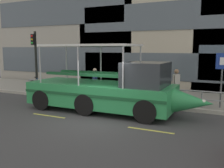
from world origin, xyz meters
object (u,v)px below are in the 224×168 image
at_px(parking_sign, 222,71).
at_px(duck_tour_boat, 110,90).
at_px(traffic_light_pole, 35,55).
at_px(pedestrian_mid_right, 95,79).
at_px(pedestrian_near_bow, 176,82).
at_px(pedestrian_mid_left, 129,80).
at_px(leaned_bicycle, 39,86).

height_order(parking_sign, duck_tour_boat, duck_tour_boat).
height_order(traffic_light_pole, pedestrian_mid_right, traffic_light_pole).
relative_size(pedestrian_near_bow, pedestrian_mid_left, 1.07).
distance_m(leaned_bicycle, pedestrian_near_bow, 9.14).
bearing_deg(pedestrian_mid_left, pedestrian_near_bow, -6.47).
bearing_deg(traffic_light_pole, pedestrian_mid_right, 3.53).
distance_m(parking_sign, pedestrian_mid_left, 5.17).
xyz_separation_m(leaned_bicycle, pedestrian_mid_right, (4.13, 0.40, 0.63)).
relative_size(duck_tour_boat, pedestrian_mid_left, 5.40).
bearing_deg(duck_tour_boat, pedestrian_near_bow, 46.26).
height_order(traffic_light_pole, pedestrian_near_bow, traffic_light_pole).
xyz_separation_m(parking_sign, pedestrian_near_bow, (-2.22, 0.37, -0.72)).
xyz_separation_m(traffic_light_pole, pedestrian_mid_left, (6.58, 0.59, -1.42)).
bearing_deg(pedestrian_mid_left, traffic_light_pole, -174.85).
bearing_deg(leaned_bicycle, pedestrian_mid_left, 6.58).
bearing_deg(parking_sign, leaned_bicycle, -179.84).
xyz_separation_m(duck_tour_boat, pedestrian_mid_right, (-2.36, 2.73, 0.13)).
distance_m(leaned_bicycle, pedestrian_mid_right, 4.20).
distance_m(leaned_bicycle, duck_tour_boat, 6.91).
bearing_deg(pedestrian_mid_right, pedestrian_mid_left, 8.50).
relative_size(traffic_light_pole, parking_sign, 1.51).
xyz_separation_m(pedestrian_near_bow, pedestrian_mid_left, (-2.84, 0.32, -0.07)).
relative_size(traffic_light_pole, leaned_bicycle, 2.29).
distance_m(duck_tour_boat, pedestrian_near_bow, 3.79).
xyz_separation_m(parking_sign, pedestrian_mid_left, (-5.06, 0.69, -0.79)).
bearing_deg(parking_sign, pedestrian_mid_right, 177.04).
distance_m(pedestrian_near_bow, pedestrian_mid_right, 4.97).
bearing_deg(duck_tour_boat, pedestrian_mid_right, 130.75).
relative_size(leaned_bicycle, duck_tour_boat, 0.19).
bearing_deg(leaned_bicycle, pedestrian_near_bow, 2.52).
distance_m(duck_tour_boat, pedestrian_mid_left, 3.06).
xyz_separation_m(parking_sign, leaned_bicycle, (-11.32, -0.03, -1.42)).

